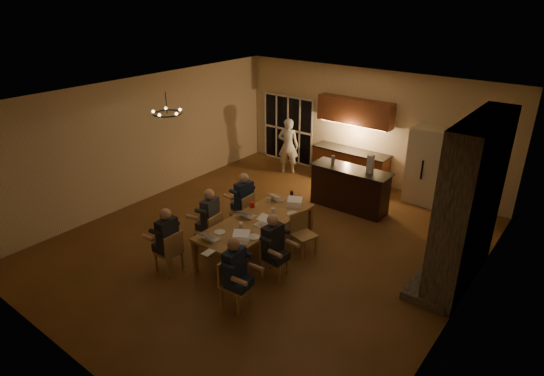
{
  "coord_description": "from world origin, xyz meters",
  "views": [
    {
      "loc": [
        5.38,
        -6.81,
        5.18
      ],
      "look_at": [
        -0.12,
        0.3,
        1.19
      ],
      "focal_mm": 30.0,
      "sensor_mm": 36.0,
      "label": 1
    }
  ],
  "objects": [
    {
      "name": "chandelier",
      "position": [
        -2.06,
        -0.78,
        2.75
      ],
      "size": [
        0.61,
        0.61,
        0.03
      ],
      "primitive_type": "torus",
      "color": "black",
      "rests_on": "ceiling"
    },
    {
      "name": "chair_left_far",
      "position": [
        -0.88,
        0.14,
        0.45
      ],
      "size": [
        0.46,
        0.46,
        0.89
      ],
      "primitive_type": null,
      "rotation": [
        0.0,
        0.0,
        -1.52
      ],
      "color": "tan",
      "rests_on": "ground"
    },
    {
      "name": "person_right_mid",
      "position": [
        0.89,
        -0.98,
        0.69
      ],
      "size": [
        0.65,
        0.65,
        1.38
      ],
      "primitive_type": null,
      "rotation": [
        0.0,
        0.0,
        1.48
      ],
      "color": "#20222A",
      "rests_on": "ground"
    },
    {
      "name": "ceiling",
      "position": [
        0.0,
        0.0,
        3.22
      ],
      "size": [
        8.0,
        9.0,
        0.04
      ],
      "primitive_type": "cube",
      "color": "white",
      "rests_on": "back_wall"
    },
    {
      "name": "laptop_a",
      "position": [
        -0.17,
        -1.54,
        0.86
      ],
      "size": [
        0.34,
        0.3,
        0.23
      ],
      "primitive_type": null,
      "rotation": [
        0.0,
        0.0,
        3.09
      ],
      "color": "silver",
      "rests_on": "dining_table"
    },
    {
      "name": "redcup_mid",
      "position": [
        -0.43,
        -0.01,
        0.81
      ],
      "size": [
        0.1,
        0.1,
        0.12
      ],
      "primitive_type": "cylinder",
      "color": "red",
      "rests_on": "dining_table"
    },
    {
      "name": "chair_left_near",
      "position": [
        -0.88,
        -2.04,
        0.45
      ],
      "size": [
        0.45,
        0.45,
        0.89
      ],
      "primitive_type": null,
      "rotation": [
        0.0,
        0.0,
        -1.58
      ],
      "color": "tan",
      "rests_on": "ground"
    },
    {
      "name": "notepad",
      "position": [
        0.14,
        -1.93,
        0.76
      ],
      "size": [
        0.17,
        0.24,
        0.01
      ],
      "primitive_type": "cube",
      "rotation": [
        0.0,
        0.0,
        0.05
      ],
      "color": "white",
      "rests_on": "dining_table"
    },
    {
      "name": "chair_right_mid",
      "position": [
        0.88,
        -0.9,
        0.45
      ],
      "size": [
        0.52,
        0.52,
        0.89
      ],
      "primitive_type": null,
      "rotation": [
        0.0,
        0.0,
        1.77
      ],
      "color": "tan",
      "rests_on": "ground"
    },
    {
      "name": "laptop_c",
      "position": [
        -0.24,
        -0.4,
        0.86
      ],
      "size": [
        0.34,
        0.3,
        0.23
      ],
      "primitive_type": null,
      "rotation": [
        0.0,
        0.0,
        3.21
      ],
      "color": "silver",
      "rests_on": "dining_table"
    },
    {
      "name": "refrigerator",
      "position": [
        1.9,
        4.15,
        1.0
      ],
      "size": [
        0.9,
        0.68,
        2.0
      ],
      "primitive_type": "cube",
      "color": "beige",
      "rests_on": "ground"
    },
    {
      "name": "can_silver",
      "position": [
        0.08,
        -1.11,
        0.81
      ],
      "size": [
        0.06,
        0.06,
        0.12
      ],
      "primitive_type": "cylinder",
      "color": "#B2B2B7",
      "rests_on": "dining_table"
    },
    {
      "name": "plate_left",
      "position": [
        -0.21,
        -1.27,
        0.76
      ],
      "size": [
        0.23,
        0.23,
        0.02
      ],
      "primitive_type": "cylinder",
      "color": "white",
      "rests_on": "dining_table"
    },
    {
      "name": "fireplace",
      "position": [
        3.7,
        1.2,
        1.6
      ],
      "size": [
        0.58,
        2.5,
        3.2
      ],
      "primitive_type": "cube",
      "color": "#706458",
      "rests_on": "ground"
    },
    {
      "name": "bar_bottle",
      "position": [
        0.05,
        2.58,
        1.2
      ],
      "size": [
        0.09,
        0.09,
        0.24
      ],
      "primitive_type": "cylinder",
      "color": "#99999E",
      "rests_on": "bar_island"
    },
    {
      "name": "laptop_e",
      "position": [
        -0.23,
        0.65,
        0.86
      ],
      "size": [
        0.39,
        0.36,
        0.23
      ],
      "primitive_type": null,
      "rotation": [
        0.0,
        0.0,
        2.84
      ],
      "color": "silver",
      "rests_on": "dining_table"
    },
    {
      "name": "plate_far",
      "position": [
        0.48,
        0.26,
        0.76
      ],
      "size": [
        0.26,
        0.26,
        0.02
      ],
      "primitive_type": "cylinder",
      "color": "white",
      "rests_on": "dining_table"
    },
    {
      "name": "chair_right_near",
      "position": [
        0.89,
        -2.04,
        0.45
      ],
      "size": [
        0.47,
        0.47,
        0.89
      ],
      "primitive_type": null,
      "rotation": [
        0.0,
        0.0,
        1.65
      ],
      "color": "tan",
      "rests_on": "ground"
    },
    {
      "name": "french_doors",
      "position": [
        -2.7,
        4.47,
        1.05
      ],
      "size": [
        1.86,
        0.08,
        2.1
      ],
      "primitive_type": "cube",
      "color": "black",
      "rests_on": "ground"
    },
    {
      "name": "standing_person",
      "position": [
        -2.11,
        3.65,
        0.84
      ],
      "size": [
        0.73,
        0.62,
        1.69
      ],
      "primitive_type": "imported",
      "rotation": [
        0.0,
        0.0,
        3.56
      ],
      "color": "white",
      "rests_on": "ground"
    },
    {
      "name": "bar_island",
      "position": [
        0.55,
        2.61,
        0.54
      ],
      "size": [
        2.02,
        0.7,
        1.08
      ],
      "primitive_type": "cube",
      "rotation": [
        0.0,
        0.0,
        0.01
      ],
      "color": "black",
      "rests_on": "ground"
    },
    {
      "name": "laptop_f",
      "position": [
        0.27,
        0.58,
        0.86
      ],
      "size": [
        0.41,
        0.39,
        0.23
      ],
      "primitive_type": null,
      "rotation": [
        0.0,
        0.0,
        0.44
      ],
      "color": "silver",
      "rests_on": "dining_table"
    },
    {
      "name": "chair_right_far",
      "position": [
        0.85,
        0.13,
        0.45
      ],
      "size": [
        0.55,
        0.55,
        0.89
      ],
      "primitive_type": null,
      "rotation": [
        0.0,
        0.0,
        1.28
      ],
      "color": "tan",
      "rests_on": "ground"
    },
    {
      "name": "person_right_near",
      "position": [
        0.89,
        -2.05,
        0.69
      ],
      "size": [
        0.65,
        0.65,
        1.38
      ],
      "primitive_type": null,
      "rotation": [
        0.0,
        0.0,
        1.65
      ],
      "color": "#1B2C44",
      "rests_on": "ground"
    },
    {
      "name": "person_left_mid",
      "position": [
        -0.84,
        -0.89,
        0.69
      ],
      "size": [
        0.71,
        0.71,
        1.38
      ],
      "primitive_type": null,
      "rotation": [
        0.0,
        0.0,
        -1.37
      ],
      "color": "#3E4349",
      "rests_on": "ground"
    },
    {
      "name": "chair_left_mid",
      "position": [
        -0.79,
        -1.01,
        0.45
      ],
      "size": [
        0.48,
        0.48,
        0.89
      ],
      "primitive_type": null,
      "rotation": [
        0.0,
        0.0,
        -1.49
      ],
      "color": "tan",
      "rests_on": "ground"
    },
    {
      "name": "back_wall",
      "position": [
        0.0,
        4.52,
        1.6
      ],
      "size": [
        8.0,
        0.04,
        3.2
      ],
      "primitive_type": "cube",
      "color": "beige",
      "rests_on": "ground"
    },
    {
      "name": "right_wall",
      "position": [
        4.02,
        0.0,
        1.6
      ],
      "size": [
        0.04,
        9.0,
        3.2
      ],
      "primitive_type": "cube",
      "color": "beige",
      "rests_on": "ground"
    },
    {
      "name": "redcup_near",
      "position": [
        0.48,
        -1.74,
        0.81
      ],
      "size": [
        0.09,
        0.09,
        0.12
      ],
      "primitive_type": "cylinder",
      "color": "red",
      "rests_on": "dining_table"
    },
    {
      "name": "laptop_b",
      "position": [
        0.34,
        -1.29,
        0.86
      ],
      "size": [
        0.42,
        0.4,
        0.23
      ],
      "primitive_type": null,
      "rotation": [
        0.0,
        0.0,
        0.53
      ],
      "color": "silver",
      "rests_on": "dining_table"
    },
    {
      "name": "floor",
      "position": [
        0.0,
        0.0,
        0.0
      ],
      "size": [
        9.0,
        9.0,
        0.0
      ],
      "primitive_type": "plane",
      "color": "brown",
      "rests_on": "ground"
    },
    {
      "name": "plate_near",
      "position": [
        0.44,
        -1.0,
        0.76
      ],
      "size": [
        0.24,
        0.24,
        0.02
      ],
      "primitive_type": "cylinder",
      "color": "white",
      "rests_on": "dining_table"
    },
    {
      "name": "person_left_near",
      "position": [
        -0.86,
        -2.03,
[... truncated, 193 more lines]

